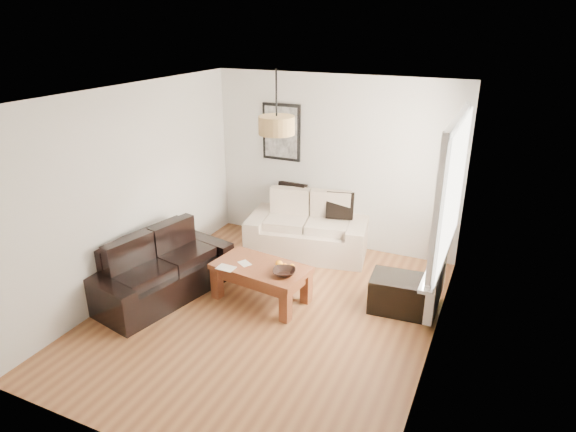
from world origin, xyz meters
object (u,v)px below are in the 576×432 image
at_px(coffee_table, 261,283).
at_px(sofa_leather, 161,267).
at_px(ottoman, 402,294).
at_px(loveseat_cream, 308,225).

bearing_deg(coffee_table, sofa_leather, -161.84).
relative_size(sofa_leather, ottoman, 2.35).
relative_size(sofa_leather, coffee_table, 1.53).
bearing_deg(sofa_leather, ottoman, -60.62).
height_order(sofa_leather, coffee_table, sofa_leather).
xyz_separation_m(loveseat_cream, sofa_leather, (-1.22, -1.92, -0.05)).
xyz_separation_m(sofa_leather, ottoman, (2.88, 0.90, -0.17)).
height_order(sofa_leather, ottoman, sofa_leather).
distance_m(loveseat_cream, coffee_table, 1.54).
bearing_deg(loveseat_cream, sofa_leather, -133.01).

